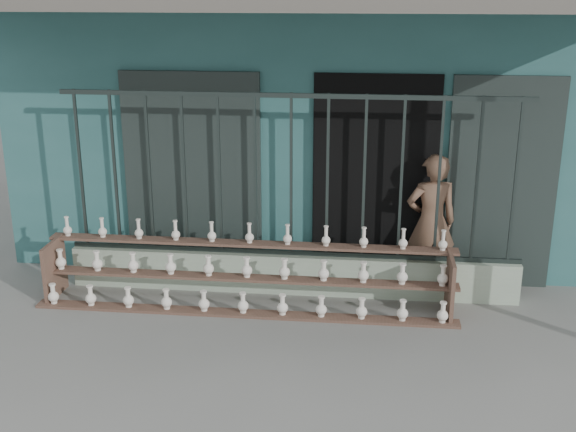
# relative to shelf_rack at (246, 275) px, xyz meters

# --- Properties ---
(ground) EXTENTS (60.00, 60.00, 0.00)m
(ground) POSITION_rel_shelf_rack_xyz_m (0.44, -0.89, -0.36)
(ground) COLOR slate
(workshop_building) EXTENTS (7.40, 6.60, 3.21)m
(workshop_building) POSITION_rel_shelf_rack_xyz_m (0.44, 3.34, 1.26)
(workshop_building) COLOR #2E6161
(workshop_building) RESTS_ON ground
(parapet_wall) EXTENTS (5.00, 0.20, 0.45)m
(parapet_wall) POSITION_rel_shelf_rack_xyz_m (0.44, 0.41, -0.13)
(parapet_wall) COLOR #A9BDA2
(parapet_wall) RESTS_ON ground
(security_fence) EXTENTS (5.00, 0.04, 1.80)m
(security_fence) POSITION_rel_shelf_rack_xyz_m (0.44, 0.41, 0.99)
(security_fence) COLOR #283330
(security_fence) RESTS_ON parapet_wall
(shelf_rack) EXTENTS (4.50, 0.68, 0.85)m
(shelf_rack) POSITION_rel_shelf_rack_xyz_m (0.00, 0.00, 0.00)
(shelf_rack) COLOR brown
(shelf_rack) RESTS_ON ground
(elderly_woman) EXTENTS (0.64, 0.49, 1.57)m
(elderly_woman) POSITION_rel_shelf_rack_xyz_m (1.98, 0.71, 0.43)
(elderly_woman) COLOR brown
(elderly_woman) RESTS_ON ground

